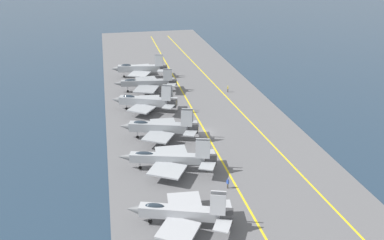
{
  "coord_description": "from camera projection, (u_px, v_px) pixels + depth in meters",
  "views": [
    {
      "loc": [
        -75.13,
        18.91,
        37.1
      ],
      "look_at": [
        1.34,
        2.62,
        2.9
      ],
      "focal_mm": 38.0,
      "sensor_mm": 36.0,
      "label": 1
    }
  ],
  "objects": [
    {
      "name": "parked_jet_nearest",
      "position": [
        182.0,
        212.0,
        56.59
      ],
      "size": [
        12.06,
        15.24,
        5.8
      ],
      "color": "#A8AAAF",
      "rests_on": "carrier_deck"
    },
    {
      "name": "deck_stripe_foul_line",
      "position": [
        256.0,
        128.0,
        87.79
      ],
      "size": [
        195.31,
        8.56,
        0.01
      ],
      "primitive_type": "cube",
      "rotation": [
        0.0,
        0.0,
        0.04
      ],
      "color": "yellow",
      "rests_on": "carrier_deck"
    },
    {
      "name": "parked_jet_third",
      "position": [
        160.0,
        127.0,
        81.57
      ],
      "size": [
        12.03,
        16.16,
        6.7
      ],
      "color": "#93999E",
      "rests_on": "carrier_deck"
    },
    {
      "name": "deck_stripe_centerline",
      "position": [
        205.0,
        132.0,
        85.64
      ],
      "size": [
        195.47,
        0.36,
        0.01
      ],
      "primitive_type": "cube",
      "color": "yellow",
      "rests_on": "carrier_deck"
    },
    {
      "name": "parked_jet_second",
      "position": [
        170.0,
        158.0,
        70.43
      ],
      "size": [
        11.95,
        17.36,
        6.15
      ],
      "color": "#9EA3A8",
      "rests_on": "carrier_deck"
    },
    {
      "name": "carrier_deck",
      "position": [
        205.0,
        133.0,
        85.72
      ],
      "size": [
        217.19,
        40.98,
        0.4
      ],
      "primitive_type": "cube",
      "color": "slate",
      "rests_on": "ground"
    },
    {
      "name": "parked_jet_fourth",
      "position": [
        145.0,
        101.0,
        95.57
      ],
      "size": [
        12.07,
        15.92,
        6.67
      ],
      "color": "#93999E",
      "rests_on": "carrier_deck"
    },
    {
      "name": "ground_plane",
      "position": [
        205.0,
        134.0,
        85.8
      ],
      "size": [
        2000.0,
        2000.0,
        0.0
      ],
      "primitive_type": "plane",
      "color": "#23384C"
    },
    {
      "name": "parked_jet_sixth",
      "position": [
        140.0,
        68.0,
        119.48
      ],
      "size": [
        13.46,
        16.62,
        6.82
      ],
      "color": "#9EA3A8",
      "rests_on": "carrier_deck"
    },
    {
      "name": "parked_jet_fifth",
      "position": [
        147.0,
        83.0,
        107.9
      ],
      "size": [
        14.43,
        16.97,
        6.17
      ],
      "color": "gray",
      "rests_on": "carrier_deck"
    },
    {
      "name": "crew_blue_vest",
      "position": [
        228.0,
        183.0,
        65.76
      ],
      "size": [
        0.46,
        0.41,
        1.8
      ],
      "color": "#4C473D",
      "rests_on": "carrier_deck"
    },
    {
      "name": "crew_yellow_vest",
      "position": [
        228.0,
        88.0,
        108.32
      ],
      "size": [
        0.45,
        0.37,
        1.83
      ],
      "color": "#4C473D",
      "rests_on": "carrier_deck"
    }
  ]
}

